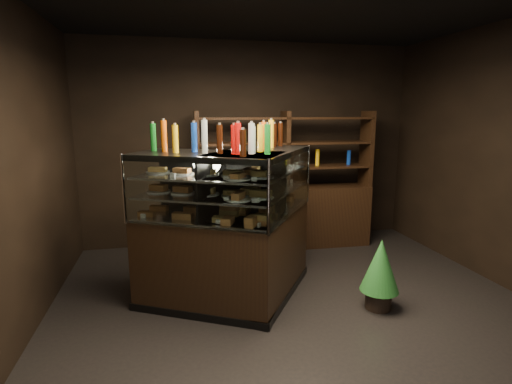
% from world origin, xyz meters
% --- Properties ---
extents(ground, '(5.00, 5.00, 0.00)m').
position_xyz_m(ground, '(0.00, 0.00, 0.00)').
color(ground, black).
rests_on(ground, ground).
extents(room_shell, '(5.02, 5.02, 3.01)m').
position_xyz_m(room_shell, '(0.00, 0.00, 1.94)').
color(room_shell, black).
rests_on(room_shell, ground).
extents(display_case, '(2.09, 1.64, 1.61)m').
position_xyz_m(display_case, '(-0.58, 0.53, 0.53)').
color(display_case, black).
rests_on(display_case, ground).
extents(food_display, '(1.65, 1.20, 0.49)m').
position_xyz_m(food_display, '(-0.58, 0.53, 1.24)').
color(food_display, '#D1834B').
rests_on(food_display, display_case).
extents(bottles_top, '(1.48, 1.06, 0.30)m').
position_xyz_m(bottles_top, '(-0.58, 0.53, 1.74)').
color(bottles_top, '#0F38B2').
rests_on(bottles_top, display_case).
extents(potted_conifer, '(0.39, 0.39, 0.84)m').
position_xyz_m(potted_conifer, '(0.82, -0.01, 0.48)').
color(potted_conifer, black).
rests_on(potted_conifer, ground).
extents(back_shelving, '(2.58, 0.50, 2.00)m').
position_xyz_m(back_shelving, '(0.42, 2.05, 0.60)').
color(back_shelving, black).
rests_on(back_shelving, ground).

